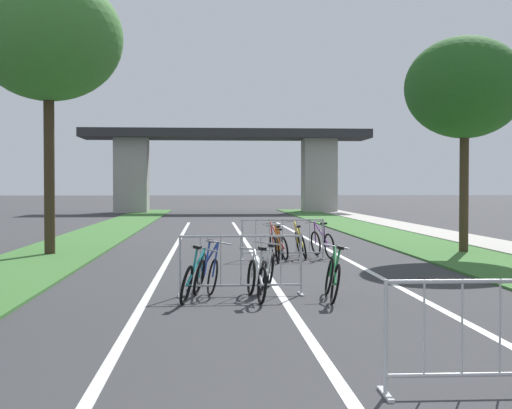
# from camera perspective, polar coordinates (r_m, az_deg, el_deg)

# --- Properties ---
(grass_verge_left) EXTENTS (2.67, 59.20, 0.05)m
(grass_verge_left) POSITION_cam_1_polar(r_m,az_deg,el_deg) (27.55, -12.76, -2.46)
(grass_verge_left) COLOR #386B2D
(grass_verge_left) RESTS_ON ground
(grass_verge_right) EXTENTS (2.67, 59.20, 0.05)m
(grass_verge_right) POSITION_cam_1_polar(r_m,az_deg,el_deg) (28.05, 10.19, -2.37)
(grass_verge_right) COLOR #386B2D
(grass_verge_right) RESTS_ON ground
(sidewalk_path_right) EXTENTS (1.87, 59.20, 0.08)m
(sidewalk_path_right) POSITION_cam_1_polar(r_m,az_deg,el_deg) (28.68, 14.60, -2.28)
(sidewalk_path_right) COLOR #ADA89E
(sidewalk_path_right) RESTS_ON ground
(lane_stripe_center) EXTENTS (0.14, 34.25, 0.01)m
(lane_stripe_center) POSITION_cam_1_polar(r_m,az_deg,el_deg) (20.19, -0.26, -3.90)
(lane_stripe_center) COLOR silver
(lane_stripe_center) RESTS_ON ground
(lane_stripe_right_lane) EXTENTS (0.14, 34.25, 0.01)m
(lane_stripe_right_lane) POSITION_cam_1_polar(r_m,az_deg,el_deg) (20.46, 6.22, -3.83)
(lane_stripe_right_lane) COLOR silver
(lane_stripe_right_lane) RESTS_ON ground
(lane_stripe_left_lane) EXTENTS (0.14, 34.25, 0.01)m
(lane_stripe_left_lane) POSITION_cam_1_polar(r_m,az_deg,el_deg) (20.18, -6.83, -3.91)
(lane_stripe_left_lane) COLOR silver
(lane_stripe_left_lane) RESTS_ON ground
(overpass_bridge) EXTENTS (20.94, 3.98, 6.04)m
(overpass_bridge) POSITION_cam_1_polar(r_m,az_deg,el_deg) (51.92, -2.43, 3.89)
(overpass_bridge) COLOR #2D2D30
(overpass_bridge) RESTS_ON ground
(tree_left_cypress_far) EXTENTS (4.03, 4.03, 7.65)m
(tree_left_cypress_far) POSITION_cam_1_polar(r_m,az_deg,el_deg) (20.48, -16.43, 12.74)
(tree_left_cypress_far) COLOR #3D2D1E
(tree_left_cypress_far) RESTS_ON ground
(tree_right_maple_mid) EXTENTS (3.37, 3.37, 6.12)m
(tree_right_maple_mid) POSITION_cam_1_polar(r_m,az_deg,el_deg) (20.98, 16.51, 9.00)
(tree_right_maple_mid) COLOR #3D2D1E
(tree_right_maple_mid) RESTS_ON ground
(crowd_barrier_nearest) EXTENTS (2.16, 0.47, 1.05)m
(crowd_barrier_nearest) POSITION_cam_1_polar(r_m,az_deg,el_deg) (6.87, 19.10, -10.12)
(crowd_barrier_nearest) COLOR #ADADB2
(crowd_barrier_nearest) RESTS_ON ground
(crowd_barrier_second) EXTENTS (2.16, 0.49, 1.05)m
(crowd_barrier_second) POSITION_cam_1_polar(r_m,az_deg,el_deg) (12.23, -1.23, -4.98)
(crowd_barrier_second) COLOR #ADADB2
(crowd_barrier_second) RESTS_ON ground
(crowd_barrier_third) EXTENTS (2.16, 0.47, 1.05)m
(crowd_barrier_third) POSITION_cam_1_polar(r_m,az_deg,el_deg) (18.23, 2.17, -2.86)
(crowd_barrier_third) COLOR #ADADB2
(crowd_barrier_third) RESTS_ON ground
(bicycle_silver_1) EXTENTS (0.52, 1.63, 0.91)m
(bicycle_silver_1) POSITION_cam_1_polar(r_m,az_deg,el_deg) (11.82, 0.06, -6.01)
(bicycle_silver_1) COLOR black
(bicycle_silver_1) RESTS_ON ground
(bicycle_green_2) EXTENTS (0.50, 1.64, 0.93)m
(bicycle_green_2) POSITION_cam_1_polar(r_m,az_deg,el_deg) (11.86, 6.22, -5.90)
(bicycle_green_2) COLOR black
(bicycle_green_2) RESTS_ON ground
(bicycle_white_3) EXTENTS (0.50, 1.59, 0.95)m
(bicycle_white_3) POSITION_cam_1_polar(r_m,az_deg,el_deg) (12.81, 0.87, -5.46)
(bicycle_white_3) COLOR black
(bicycle_white_3) RESTS_ON ground
(bicycle_yellow_4) EXTENTS (0.47, 1.69, 1.02)m
(bicycle_yellow_4) POSITION_cam_1_polar(r_m,az_deg,el_deg) (18.85, 3.61, -3.15)
(bicycle_yellow_4) COLOR black
(bicycle_yellow_4) RESTS_ON ground
(bicycle_teal_5) EXTENTS (0.66, 1.64, 0.95)m
(bicycle_teal_5) POSITION_cam_1_polar(r_m,az_deg,el_deg) (11.78, -5.06, -6.00)
(bicycle_teal_5) COLOR black
(bicycle_teal_5) RESTS_ON ground
(bicycle_red_6) EXTENTS (0.61, 1.64, 0.96)m
(bicycle_red_6) POSITION_cam_1_polar(r_m,az_deg,el_deg) (18.59, 1.82, -3.30)
(bicycle_red_6) COLOR black
(bicycle_red_6) RESTS_ON ground
(bicycle_purple_7) EXTENTS (0.65, 1.61, 0.97)m
(bicycle_purple_7) POSITION_cam_1_polar(r_m,az_deg,el_deg) (18.96, 5.37, -3.13)
(bicycle_purple_7) COLOR black
(bicycle_purple_7) RESTS_ON ground
(bicycle_blue_9) EXTENTS (0.67, 1.72, 0.97)m
(bicycle_blue_9) POSITION_cam_1_polar(r_m,az_deg,el_deg) (12.78, -3.96, -5.33)
(bicycle_blue_9) COLOR black
(bicycle_blue_9) RESTS_ON ground
(bicycle_orange_10) EXTENTS (0.60, 1.69, 0.98)m
(bicycle_orange_10) POSITION_cam_1_polar(r_m,az_deg,el_deg) (17.84, 1.88, -3.43)
(bicycle_orange_10) COLOR black
(bicycle_orange_10) RESTS_ON ground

